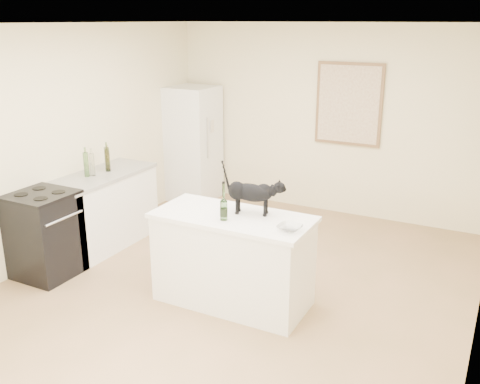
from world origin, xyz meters
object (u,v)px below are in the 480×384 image
at_px(stove, 45,235).
at_px(fridge, 193,144).
at_px(black_cat, 251,195).
at_px(glass_bowl, 290,228).
at_px(wine_bottle, 224,203).

xyz_separation_m(stove, fridge, (0.00, 2.95, 0.40)).
relative_size(fridge, black_cat, 3.21).
height_order(stove, glass_bowl, glass_bowl).
relative_size(stove, fridge, 0.53).
relative_size(stove, glass_bowl, 4.32).
relative_size(black_cat, wine_bottle, 1.67).
xyz_separation_m(stove, wine_bottle, (2.04, 0.26, 0.61)).
height_order(black_cat, glass_bowl, black_cat).
relative_size(stove, black_cat, 1.70).
distance_m(stove, black_cat, 2.33).
bearing_deg(fridge, wine_bottle, -52.94).
xyz_separation_m(fridge, wine_bottle, (2.04, -2.69, 0.21)).
relative_size(fridge, glass_bowl, 8.16).
bearing_deg(black_cat, stove, 178.88).
height_order(fridge, black_cat, fridge).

